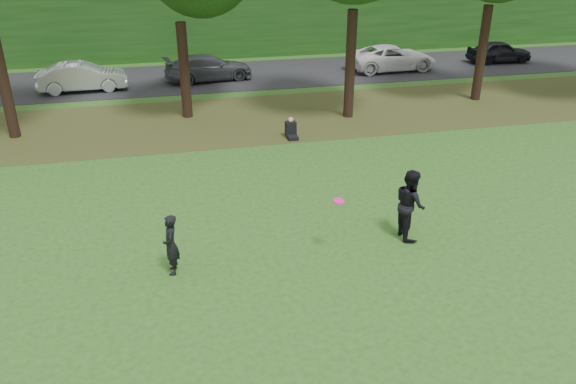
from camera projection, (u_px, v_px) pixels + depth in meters
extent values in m
plane|color=#245019|center=(354.00, 280.00, 13.53)|extent=(120.00, 120.00, 0.00)
cube|color=#4E3A1C|center=(257.00, 118.00, 24.97)|extent=(60.00, 7.00, 0.01)
cube|color=black|center=(232.00, 76.00, 32.00)|extent=(70.00, 7.00, 0.02)
cube|color=#143F12|center=(218.00, 16.00, 36.21)|extent=(70.00, 3.00, 5.00)
imported|color=black|center=(171.00, 245.00, 13.52)|extent=(0.40, 0.58, 1.56)
imported|color=black|center=(410.00, 204.00, 15.05)|extent=(0.78, 0.98, 1.96)
imported|color=#B5B8BD|center=(82.00, 77.00, 28.73)|extent=(4.48, 1.73, 1.46)
imported|color=#46474E|center=(208.00, 68.00, 30.74)|extent=(4.99, 2.56, 1.39)
imported|color=silver|center=(392.00, 58.00, 32.91)|extent=(5.29, 2.62, 1.44)
imported|color=black|center=(499.00, 51.00, 34.83)|extent=(3.94, 1.66, 1.33)
cylinder|color=#FF158E|center=(339.00, 201.00, 13.97)|extent=(0.37, 0.36, 0.09)
cube|color=black|center=(292.00, 137.00, 22.46)|extent=(0.40, 0.56, 0.16)
cube|color=black|center=(291.00, 128.00, 22.58)|extent=(0.42, 0.34, 0.56)
sphere|color=tan|center=(291.00, 120.00, 22.43)|extent=(0.22, 0.22, 0.22)
cylinder|color=black|center=(2.00, 75.00, 21.65)|extent=(0.44, 0.44, 5.08)
cylinder|color=black|center=(184.00, 71.00, 24.26)|extent=(0.44, 0.44, 4.12)
cylinder|color=black|center=(350.00, 65.00, 24.18)|extent=(0.44, 0.44, 4.62)
cylinder|color=black|center=(482.00, 54.00, 26.71)|extent=(0.44, 0.44, 4.45)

